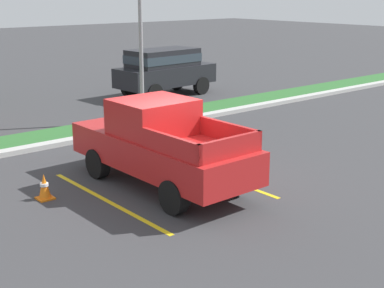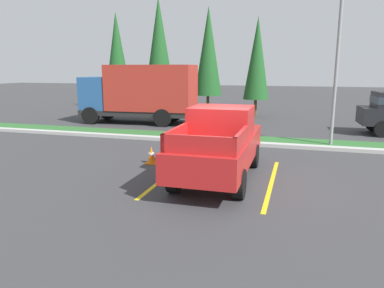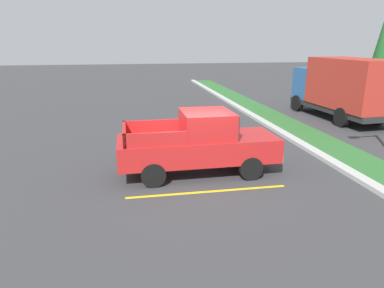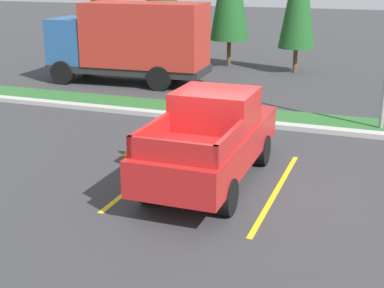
# 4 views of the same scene
# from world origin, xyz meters

# --- Properties ---
(ground_plane) EXTENTS (120.00, 120.00, 0.00)m
(ground_plane) POSITION_xyz_m (0.00, 0.00, 0.00)
(ground_plane) COLOR #38383A
(parking_line_near) EXTENTS (0.12, 4.80, 0.01)m
(parking_line_near) POSITION_xyz_m (-1.85, 0.03, 0.00)
(parking_line_near) COLOR yellow
(parking_line_near) RESTS_ON ground
(parking_line_far) EXTENTS (0.12, 4.80, 0.01)m
(parking_line_far) POSITION_xyz_m (1.25, 0.03, 0.00)
(parking_line_far) COLOR yellow
(parking_line_far) RESTS_ON ground
(curb_strip) EXTENTS (56.00, 0.40, 0.15)m
(curb_strip) POSITION_xyz_m (0.00, 5.00, 0.07)
(curb_strip) COLOR #B2B2AD
(curb_strip) RESTS_ON ground
(grass_median) EXTENTS (56.00, 1.80, 0.06)m
(grass_median) POSITION_xyz_m (0.00, 6.10, 0.03)
(grass_median) COLOR #2D662D
(grass_median) RESTS_ON ground
(pickup_truck_main) EXTENTS (2.01, 5.24, 2.10)m
(pickup_truck_main) POSITION_xyz_m (-0.30, 0.08, 1.04)
(pickup_truck_main) COLOR black
(pickup_truck_main) RESTS_ON ground
(cargo_truck_distant) EXTENTS (6.92, 2.81, 3.40)m
(cargo_truck_distant) POSITION_xyz_m (-7.10, 9.66, 1.85)
(cargo_truck_distant) COLOR black
(cargo_truck_distant) RESTS_ON ground
(street_light) EXTENTS (0.24, 1.49, 7.40)m
(street_light) POSITION_xyz_m (3.24, 5.75, 4.26)
(street_light) COLOR gray
(street_light) RESTS_ON ground
(cypress_tree_leftmost) EXTENTS (1.92, 1.92, 7.38)m
(cypress_tree_leftmost) POSITION_xyz_m (-11.72, 15.61, 4.34)
(cypress_tree_leftmost) COLOR brown
(cypress_tree_leftmost) RESTS_ON ground
(cypress_tree_left_inner) EXTENTS (2.16, 2.16, 8.29)m
(cypress_tree_left_inner) POSITION_xyz_m (-8.30, 15.69, 4.89)
(cypress_tree_left_inner) COLOR brown
(cypress_tree_left_inner) RESTS_ON ground
(cypress_tree_center) EXTENTS (1.92, 1.92, 7.39)m
(cypress_tree_center) POSITION_xyz_m (-4.43, 15.20, 4.35)
(cypress_tree_center) COLOR brown
(cypress_tree_center) RESTS_ON ground
(cypress_tree_right_inner) EXTENTS (1.69, 1.69, 6.51)m
(cypress_tree_right_inner) POSITION_xyz_m (-0.98, 14.64, 3.83)
(cypress_tree_right_inner) COLOR brown
(cypress_tree_right_inner) RESTS_ON ground
(traffic_cone) EXTENTS (0.36, 0.36, 0.60)m
(traffic_cone) POSITION_xyz_m (-2.87, 1.04, 0.29)
(traffic_cone) COLOR orange
(traffic_cone) RESTS_ON ground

